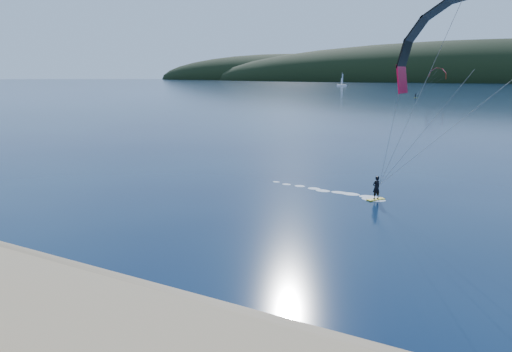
{
  "coord_description": "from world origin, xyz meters",
  "views": [
    {
      "loc": [
        15.05,
        -11.11,
        10.1
      ],
      "look_at": [
        3.1,
        10.0,
        5.0
      ],
      "focal_mm": 34.07,
      "sensor_mm": 36.0,
      "label": 1
    }
  ],
  "objects": [
    {
      "name": "kitesurfer_near",
      "position": [
        11.58,
        20.73,
        10.1
      ],
      "size": [
        22.59,
        9.79,
        14.14
      ],
      "color": "gold",
      "rests_on": "ground"
    },
    {
      "name": "wet_sand",
      "position": [
        0.0,
        4.5,
        0.05
      ],
      "size": [
        220.0,
        2.5,
        0.1
      ],
      "color": "#8F7853",
      "rests_on": "ground"
    },
    {
      "name": "kitesurfer_far",
      "position": [
        -20.73,
        204.57,
        8.96
      ],
      "size": [
        13.37,
        5.17,
        12.09
      ],
      "color": "gold",
      "rests_on": "ground"
    },
    {
      "name": "ground",
      "position": [
        0.0,
        0.0,
        0.0
      ],
      "size": [
        1800.0,
        1800.0,
        0.0
      ],
      "primitive_type": "plane",
      "color": "#071636",
      "rests_on": "ground"
    },
    {
      "name": "sailboat",
      "position": [
        -130.87,
        397.83,
        0.88
      ],
      "size": [
        8.22,
        5.41,
        11.94
      ],
      "color": "white",
      "rests_on": "ground"
    }
  ]
}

